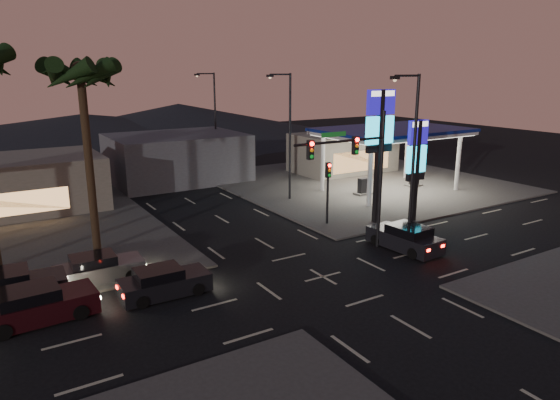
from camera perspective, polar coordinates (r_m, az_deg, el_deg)
ground at (r=25.73m, az=4.93°, el=-8.74°), size 140.00×140.00×0.00m
corner_lot_ne at (r=47.25m, az=9.00°, el=2.02°), size 24.00×24.00×0.12m
gas_station at (r=43.52m, az=12.71°, el=7.49°), size 12.20×8.20×5.47m
convenience_store at (r=51.93m, az=7.18°, el=5.38°), size 10.00×6.00×4.00m
pylon_sign_tall at (r=33.55m, az=11.33°, el=7.83°), size 2.20×0.35×9.00m
pylon_sign_short at (r=34.84m, az=15.34°, el=4.95°), size 1.60×0.35×7.00m
traffic_signal_mast at (r=27.99m, az=8.94°, el=4.24°), size 6.10×0.39×8.00m
pedestal_signal at (r=33.33m, az=5.51°, el=1.95°), size 0.32×0.39×4.30m
streetlight_near at (r=29.28m, az=14.79°, el=5.36°), size 2.14×0.25×10.00m
streetlight_mid at (r=39.29m, az=0.90°, el=8.05°), size 2.14×0.25×10.00m
streetlight_far at (r=51.58m, az=-7.62°, el=9.47°), size 2.14×0.25×10.00m
palm_a at (r=28.88m, az=-21.75°, el=12.11°), size 4.41×4.41×10.86m
building_far_mid at (r=48.39m, az=-11.70°, el=4.77°), size 12.00×9.00×4.40m
hill_right at (r=84.48m, az=-11.47°, el=9.04°), size 50.00×50.00×5.00m
hill_center at (r=80.57m, az=-21.56°, el=7.71°), size 60.00×60.00×4.00m
car_lane_a_front at (r=24.03m, az=-13.17°, el=-9.18°), size 4.24×1.84×1.37m
car_lane_a_mid at (r=23.45m, az=-26.05°, el=-10.76°), size 4.76×2.18×1.52m
car_lane_b_front at (r=26.49m, az=-20.04°, el=-7.40°), size 4.32×1.92×1.39m
car_lane_b_mid at (r=25.59m, az=-28.71°, el=-8.92°), size 4.94×2.26×1.58m
suv_station at (r=30.09m, az=14.12°, el=-4.23°), size 2.17×4.59×1.49m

